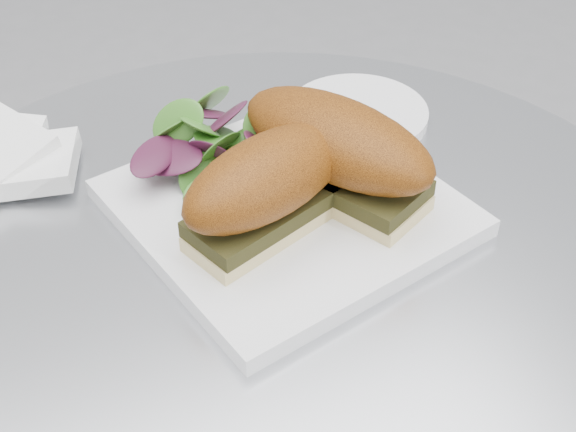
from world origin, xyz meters
The scene contains 6 objects.
plate centered at (0.03, 0.06, 0.74)m, with size 0.25×0.25×0.02m, color white.
sandwich_left centered at (0.00, 0.03, 0.79)m, with size 0.17×0.12×0.08m.
sandwich_right centered at (0.07, 0.06, 0.79)m, with size 0.15×0.20×0.08m.
salad centered at (-0.01, 0.13, 0.77)m, with size 0.12×0.12×0.05m, color #3C7B28, non-canonical shape.
napkin centered at (-0.18, 0.21, 0.74)m, with size 0.14×0.14×0.02m, color white, non-canonical shape.
saucer centered at (0.15, 0.17, 0.74)m, with size 0.14×0.14×0.01m, color white.
Camera 1 is at (-0.17, -0.42, 1.16)m, focal length 50.00 mm.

